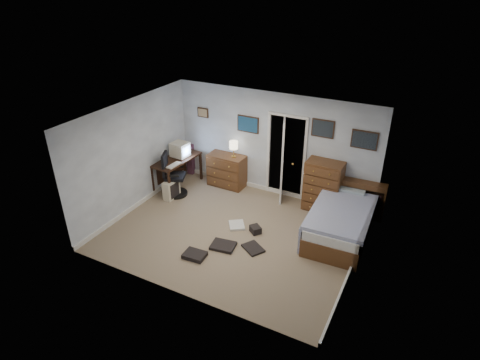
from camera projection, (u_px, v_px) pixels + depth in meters
name	position (u px, v px, depth m)	size (l,w,h in m)	color
floor	(233.00, 233.00, 8.41)	(5.00, 4.00, 0.02)	#876F5D
computer_desk	(174.00, 164.00, 9.97)	(0.70, 1.37, 0.77)	black
crt_monitor	(180.00, 150.00, 9.87)	(0.42, 0.39, 0.37)	beige
keyboard	(174.00, 165.00, 9.49)	(0.15, 0.41, 0.02)	beige
pc_tower	(171.00, 189.00, 9.58)	(0.24, 0.44, 0.46)	beige
office_chair	(173.00, 179.00, 9.63)	(0.70, 0.70, 1.09)	black
media_stack	(191.00, 159.00, 10.68)	(0.17, 0.17, 0.83)	maroon
low_dresser	(227.00, 170.00, 10.07)	(0.93, 0.47, 0.83)	brown
table_lamp	(234.00, 146.00, 9.66)	(0.21, 0.21, 0.40)	gold
doorway	(291.00, 153.00, 9.59)	(0.96, 1.12, 2.05)	black
tall_dresser	(323.00, 186.00, 8.96)	(0.81, 0.47, 1.18)	brown
headboard_bookcase	(363.00, 199.00, 8.76)	(0.95, 0.29, 0.84)	brown
bed	(341.00, 220.00, 8.21)	(1.24, 2.21, 0.71)	brown
wall_posters	(297.00, 129.00, 8.92)	(4.38, 0.04, 0.60)	#331E11
floor_clutter	(227.00, 242.00, 8.03)	(1.37, 1.69, 0.15)	black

